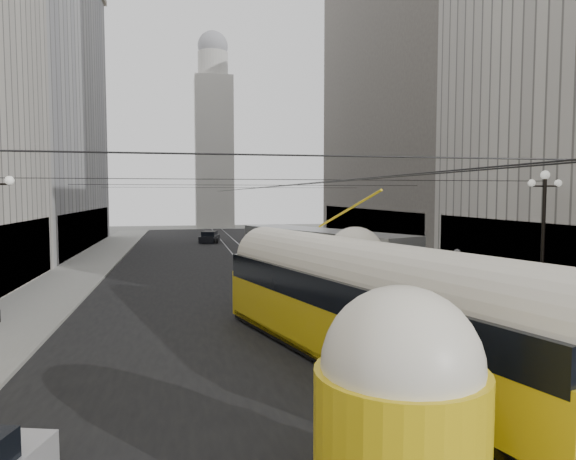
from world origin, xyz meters
name	(u,v)px	position (x,y,z in m)	size (l,w,h in m)	color
road	(254,267)	(0.00, 32.50, 0.00)	(20.00, 85.00, 0.02)	black
sidewalk_left	(89,264)	(-12.00, 36.00, 0.07)	(4.00, 72.00, 0.15)	gray
sidewalk_right	(389,257)	(12.00, 36.00, 0.07)	(4.00, 72.00, 0.15)	gray
rail_left	(244,268)	(-0.75, 32.50, 0.00)	(0.12, 85.00, 0.04)	gray
rail_right	(264,267)	(0.75, 32.50, 0.00)	(0.12, 85.00, 0.04)	gray
building_left_far	(17,98)	(-19.99, 48.00, 14.31)	(12.60, 28.60, 28.60)	#999999
building_right_far	(417,93)	(20.00, 48.00, 16.31)	(12.60, 32.60, 32.60)	#514C47
distant_tower	(214,135)	(0.00, 80.00, 14.97)	(6.00, 6.00, 31.36)	#B2AFA8
lamppost_right_mid	(543,226)	(12.60, 18.00, 3.74)	(1.86, 0.44, 6.37)	black
catenary	(257,187)	(0.12, 31.49, 5.88)	(25.00, 72.00, 0.23)	black
streetcar	(367,305)	(0.50, 10.38, 1.92)	(7.07, 17.34, 3.94)	gold
city_bus	(322,255)	(2.88, 24.28, 1.79)	(7.77, 13.36, 3.27)	#9A9D9F
sedan_white_far	(293,244)	(5.29, 43.41, 0.59)	(2.87, 4.45, 1.30)	silver
sedan_dark_far	(210,237)	(-2.20, 52.77, 0.57)	(2.55, 4.25, 1.25)	black
pedestrian_crossing_a	(365,419)	(-1.52, 5.00, 0.84)	(0.62, 0.40, 1.69)	black
pedestrian_crossing_b	(489,419)	(1.04, 4.71, 0.75)	(0.73, 0.57, 1.50)	beige
pedestrian_sidewalk_right	(457,263)	(11.79, 24.73, 1.03)	(0.86, 0.53, 1.76)	slate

